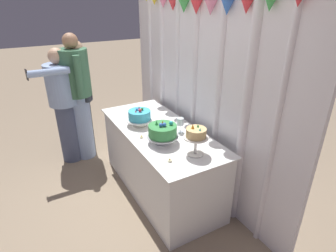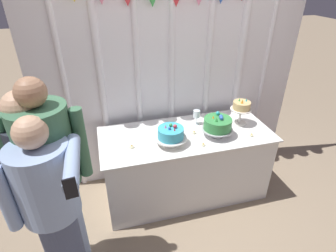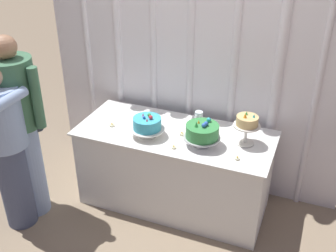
# 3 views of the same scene
# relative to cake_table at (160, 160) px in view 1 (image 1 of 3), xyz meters

# --- Properties ---
(ground_plane) EXTENTS (24.00, 24.00, 0.00)m
(ground_plane) POSITION_rel_cake_table_xyz_m (0.00, -0.10, -0.40)
(ground_plane) COLOR gray
(draped_curtain) EXTENTS (2.96, 0.18, 2.48)m
(draped_curtain) POSITION_rel_cake_table_xyz_m (0.01, 0.47, 0.98)
(draped_curtain) COLOR white
(draped_curtain) RESTS_ON ground_plane
(cake_table) EXTENTS (1.77, 0.76, 0.79)m
(cake_table) POSITION_rel_cake_table_xyz_m (0.00, 0.00, 0.00)
(cake_table) COLOR white
(cake_table) RESTS_ON ground_plane
(cake_display_leftmost) EXTENTS (0.31, 0.31, 0.21)m
(cake_display_leftmost) POSITION_rel_cake_table_xyz_m (-0.21, -0.14, 0.51)
(cake_display_leftmost) COLOR silver
(cake_display_leftmost) RESTS_ON cake_table
(cake_display_center) EXTENTS (0.31, 0.31, 0.24)m
(cake_display_center) POSITION_rel_cake_table_xyz_m (0.29, -0.11, 0.52)
(cake_display_center) COLOR #B2B2B7
(cake_display_center) RESTS_ON cake_table
(cake_display_rightmost) EXTENTS (0.23, 0.23, 0.30)m
(cake_display_rightmost) POSITION_rel_cake_table_xyz_m (0.62, 0.05, 0.59)
(cake_display_rightmost) COLOR silver
(cake_display_rightmost) RESTS_ON cake_table
(wine_glass) EXTENTS (0.07, 0.07, 0.16)m
(wine_glass) POSITION_rel_cake_table_xyz_m (0.17, 0.16, 0.51)
(wine_glass) COLOR silver
(wine_glass) RESTS_ON cake_table
(tealight_far_left) EXTENTS (0.05, 0.05, 0.03)m
(tealight_far_left) POSITION_rel_cake_table_xyz_m (-0.58, -0.11, 0.40)
(tealight_far_left) COLOR beige
(tealight_far_left) RESTS_ON cake_table
(tealight_near_left) EXTENTS (0.04, 0.04, 0.04)m
(tealight_near_left) POSITION_rel_cake_table_xyz_m (0.08, -0.02, 0.41)
(tealight_near_left) COLOR beige
(tealight_near_left) RESTS_ON cake_table
(tealight_near_right) EXTENTS (0.04, 0.04, 0.03)m
(tealight_near_right) POSITION_rel_cake_table_xyz_m (0.09, -0.25, 0.40)
(tealight_near_right) COLOR beige
(tealight_near_right) RESTS_ON cake_table
(tealight_far_right) EXTENTS (0.04, 0.04, 0.03)m
(tealight_far_right) POSITION_rel_cake_table_xyz_m (0.62, -0.22, 0.40)
(tealight_far_right) COLOR beige
(tealight_far_right) RESTS_ON cake_table
(guest_man_dark_suit) EXTENTS (0.47, 0.38, 1.62)m
(guest_man_dark_suit) POSITION_rel_cake_table_xyz_m (-1.29, -0.54, 0.50)
(guest_man_dark_suit) COLOR #282D38
(guest_man_dark_suit) RESTS_ON ground_plane
(guest_man_pink_jacket) EXTENTS (0.54, 0.38, 1.71)m
(guest_man_pink_jacket) POSITION_rel_cake_table_xyz_m (-1.20, -0.59, 0.54)
(guest_man_pink_jacket) COLOR #93ADD6
(guest_man_pink_jacket) RESTS_ON ground_plane
(guest_girl_blue_dress) EXTENTS (0.50, 0.63, 1.55)m
(guest_girl_blue_dress) POSITION_rel_cake_table_xyz_m (-1.21, -0.78, 0.44)
(guest_girl_blue_dress) COLOR #4C5675
(guest_girl_blue_dress) RESTS_ON ground_plane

